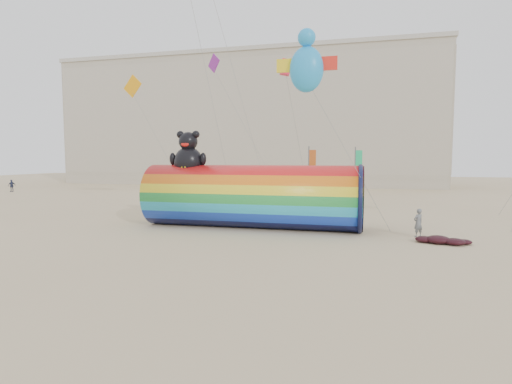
% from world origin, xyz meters
% --- Properties ---
extents(ground, '(160.00, 160.00, 0.00)m').
position_xyz_m(ground, '(0.00, 0.00, 0.00)').
color(ground, '#CCB58C').
rests_on(ground, ground).
extents(hotel_building, '(60.40, 15.40, 20.60)m').
position_xyz_m(hotel_building, '(-12.00, 45.95, 10.31)').
color(hotel_building, '#B7AD99').
rests_on(hotel_building, ground).
extents(windsock_assembly, '(13.05, 3.98, 6.02)m').
position_xyz_m(windsock_assembly, '(-0.43, 4.14, 2.00)').
color(windsock_assembly, red).
rests_on(windsock_assembly, ground).
extents(kite_handler, '(0.67, 0.63, 1.53)m').
position_xyz_m(kite_handler, '(8.98, 3.35, 0.76)').
color(kite_handler, slate).
rests_on(kite_handler, ground).
extents(fabric_bundle, '(2.62, 1.35, 0.41)m').
position_xyz_m(fabric_bundle, '(9.90, 1.85, 0.17)').
color(fabric_bundle, '#3E0B15').
rests_on(fabric_bundle, ground).
extents(festival_banners, '(15.14, 3.73, 5.20)m').
position_xyz_m(festival_banners, '(-0.22, 14.46, 2.64)').
color(festival_banners, '#59595E').
rests_on(festival_banners, ground).
extents(flying_kites, '(29.38, 12.38, 10.20)m').
position_xyz_m(flying_kites, '(1.26, 4.43, 13.11)').
color(flying_kites, '#209AE8').
rests_on(flying_kites, ground).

